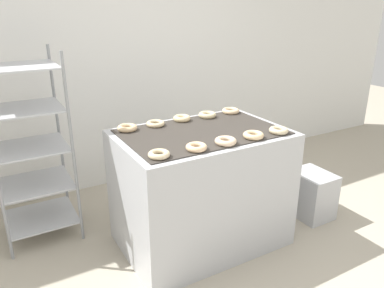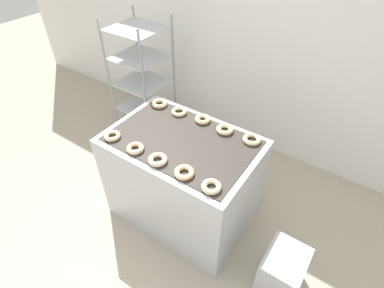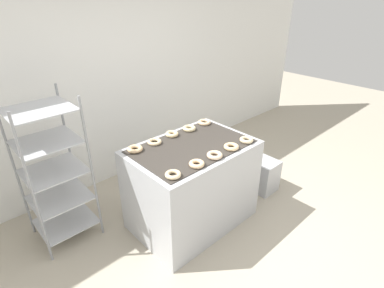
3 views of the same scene
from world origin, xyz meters
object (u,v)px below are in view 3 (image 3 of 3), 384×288
(baking_rack_cart, at_px, (54,171))
(donut_near_right, at_px, (231,147))
(donut_near_leftmost, at_px, (173,175))
(donut_far_leftmost, at_px, (135,149))
(glaze_bin, at_px, (262,174))
(donut_near_rightmost, at_px, (246,140))
(donut_far_rightmost, at_px, (204,122))
(donut_far_left, at_px, (154,142))
(fryer_machine, at_px, (192,185))
(donut_near_left, at_px, (197,164))
(donut_far_right, at_px, (189,128))
(donut_near_center, at_px, (215,155))
(donut_far_center, at_px, (172,134))

(baking_rack_cart, height_order, donut_near_right, baking_rack_cart)
(donut_near_leftmost, bearing_deg, donut_far_leftmost, 88.37)
(glaze_bin, xyz_separation_m, donut_near_rightmost, (-0.61, -0.15, 0.77))
(glaze_bin, distance_m, donut_far_rightmost, 1.09)
(donut_far_leftmost, xyz_separation_m, donut_far_left, (0.23, -0.00, -0.00))
(fryer_machine, bearing_deg, donut_far_rightmost, 32.72)
(fryer_machine, distance_m, donut_near_left, 0.63)
(fryer_machine, height_order, donut_near_right, donut_near_right)
(donut_near_rightmost, bearing_deg, donut_near_leftmost, 179.24)
(donut_near_left, height_order, donut_far_left, donut_near_left)
(baking_rack_cart, xyz_separation_m, donut_near_right, (1.37, -1.08, 0.19))
(donut_near_left, distance_m, donut_near_rightmost, 0.71)
(donut_near_rightmost, bearing_deg, donut_far_leftmost, 147.29)
(baking_rack_cart, distance_m, donut_far_right, 1.46)
(glaze_bin, bearing_deg, donut_far_rightmost, 141.56)
(baking_rack_cart, bearing_deg, donut_near_right, -38.06)
(baking_rack_cart, bearing_deg, donut_near_center, -43.62)
(donut_near_center, height_order, donut_far_left, donut_near_center)
(donut_near_right, bearing_deg, donut_near_left, -179.72)
(donut_near_leftmost, distance_m, donut_far_center, 0.79)
(glaze_bin, height_order, donut_far_right, donut_far_right)
(fryer_machine, xyz_separation_m, donut_far_rightmost, (0.48, 0.31, 0.50))
(donut_near_right, relative_size, donut_far_right, 1.01)
(baking_rack_cart, bearing_deg, donut_far_leftmost, -35.63)
(donut_near_left, distance_m, donut_far_leftmost, 0.66)
(donut_near_right, xyz_separation_m, donut_near_rightmost, (0.23, -0.01, -0.00))
(donut_near_left, bearing_deg, donut_far_center, 70.02)
(donut_near_leftmost, bearing_deg, donut_near_center, -1.39)
(glaze_bin, height_order, donut_far_left, donut_far_left)
(donut_far_leftmost, bearing_deg, donut_near_rightmost, -32.71)
(baking_rack_cart, xyz_separation_m, donut_far_left, (0.88, -0.47, 0.19))
(donut_near_leftmost, distance_m, donut_near_center, 0.50)
(donut_near_leftmost, distance_m, donut_near_right, 0.74)
(fryer_machine, bearing_deg, donut_near_right, -51.68)
(donut_near_center, bearing_deg, donut_far_center, 90.50)
(donut_near_left, relative_size, donut_far_right, 0.95)
(donut_near_center, bearing_deg, donut_near_rightmost, -0.09)
(donut_far_leftmost, height_order, donut_far_left, donut_far_leftmost)
(fryer_machine, relative_size, donut_far_center, 9.01)
(donut_near_leftmost, xyz_separation_m, donut_near_rightmost, (0.97, -0.01, 0.00))
(glaze_bin, bearing_deg, donut_near_rightmost, -166.53)
(donut_near_center, distance_m, donut_far_left, 0.66)
(donut_far_leftmost, xyz_separation_m, donut_far_center, (0.48, 0.02, 0.00))
(fryer_machine, bearing_deg, donut_far_center, 90.42)
(donut_far_center, distance_m, donut_far_right, 0.24)
(glaze_bin, bearing_deg, donut_near_right, -170.52)
(donut_far_left, bearing_deg, donut_far_right, 0.14)
(donut_near_rightmost, distance_m, donut_far_right, 0.66)
(donut_near_center, bearing_deg, fryer_machine, 90.58)
(donut_far_left, height_order, donut_far_rightmost, donut_far_rightmost)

